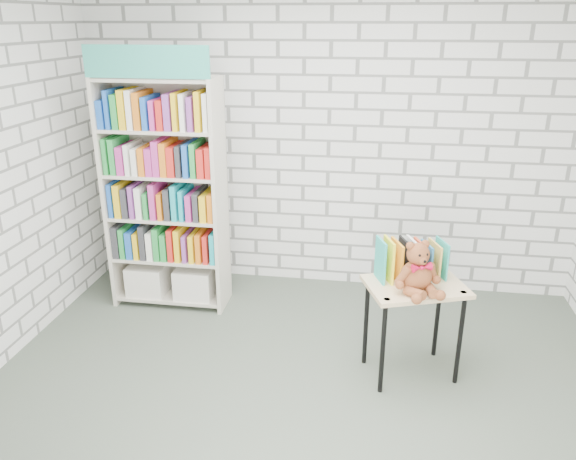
# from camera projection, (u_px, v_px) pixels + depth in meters

# --- Properties ---
(ground) EXTENTS (4.50, 4.50, 0.00)m
(ground) POSITION_uv_depth(u_px,v_px,m) (297.00, 409.00, 3.75)
(ground) COLOR #465044
(ground) RESTS_ON ground
(room_shell) EXTENTS (4.52, 4.02, 2.81)m
(room_shell) POSITION_uv_depth(u_px,v_px,m) (299.00, 145.00, 3.12)
(room_shell) COLOR silver
(room_shell) RESTS_ON ground
(bookshelf) EXTENTS (1.01, 0.39, 2.26)m
(bookshelf) POSITION_uv_depth(u_px,v_px,m) (166.00, 194.00, 4.83)
(bookshelf) COLOR beige
(bookshelf) RESTS_ON ground
(display_table) EXTENTS (0.78, 0.66, 0.72)m
(display_table) POSITION_uv_depth(u_px,v_px,m) (415.00, 297.00, 3.92)
(display_table) COLOR tan
(display_table) RESTS_ON ground
(table_books) EXTENTS (0.51, 0.35, 0.28)m
(table_books) POSITION_uv_depth(u_px,v_px,m) (411.00, 260.00, 3.94)
(table_books) COLOR teal
(table_books) RESTS_ON display_table
(teddy_bear) EXTENTS (0.34, 0.32, 0.36)m
(teddy_bear) POSITION_uv_depth(u_px,v_px,m) (418.00, 272.00, 3.73)
(teddy_bear) COLOR brown
(teddy_bear) RESTS_ON display_table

